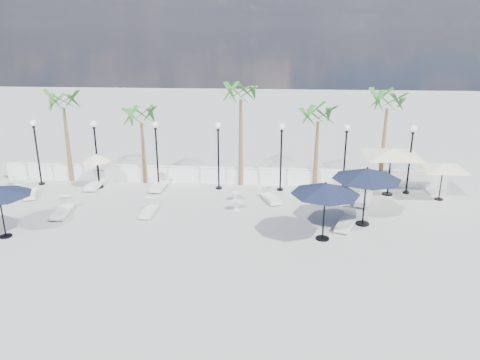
# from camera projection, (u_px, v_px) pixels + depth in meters

# --- Properties ---
(ground) EXTENTS (100.00, 100.00, 0.00)m
(ground) POSITION_uv_depth(u_px,v_px,m) (202.00, 238.00, 20.65)
(ground) COLOR #A1A19C
(ground) RESTS_ON ground
(balustrade) EXTENTS (26.00, 0.30, 1.01)m
(balustrade) POSITION_uv_depth(u_px,v_px,m) (221.00, 175.00, 27.59)
(balustrade) COLOR white
(balustrade) RESTS_ON ground
(lamppost_0) EXTENTS (0.36, 0.36, 3.84)m
(lamppost_0) POSITION_uv_depth(u_px,v_px,m) (36.00, 143.00, 26.73)
(lamppost_0) COLOR black
(lamppost_0) RESTS_ON ground
(lamppost_1) EXTENTS (0.36, 0.36, 3.84)m
(lamppost_1) POSITION_uv_depth(u_px,v_px,m) (96.00, 144.00, 26.49)
(lamppost_1) COLOR black
(lamppost_1) RESTS_ON ground
(lamppost_2) EXTENTS (0.36, 0.36, 3.84)m
(lamppost_2) POSITION_uv_depth(u_px,v_px,m) (156.00, 145.00, 26.25)
(lamppost_2) COLOR black
(lamppost_2) RESTS_ON ground
(lamppost_3) EXTENTS (0.36, 0.36, 3.84)m
(lamppost_3) POSITION_uv_depth(u_px,v_px,m) (218.00, 146.00, 26.01)
(lamppost_3) COLOR black
(lamppost_3) RESTS_ON ground
(lamppost_4) EXTENTS (0.36, 0.36, 3.84)m
(lamppost_4) POSITION_uv_depth(u_px,v_px,m) (281.00, 148.00, 25.77)
(lamppost_4) COLOR black
(lamppost_4) RESTS_ON ground
(lamppost_5) EXTENTS (0.36, 0.36, 3.84)m
(lamppost_5) POSITION_uv_depth(u_px,v_px,m) (345.00, 149.00, 25.53)
(lamppost_5) COLOR black
(lamppost_5) RESTS_ON ground
(lamppost_6) EXTENTS (0.36, 0.36, 3.84)m
(lamppost_6) POSITION_uv_depth(u_px,v_px,m) (411.00, 150.00, 25.29)
(lamppost_6) COLOR black
(lamppost_6) RESTS_ON ground
(palm_0) EXTENTS (2.60, 2.60, 5.50)m
(palm_0) POSITION_uv_depth(u_px,v_px,m) (63.00, 106.00, 26.73)
(palm_0) COLOR brown
(palm_0) RESTS_ON ground
(palm_1) EXTENTS (2.60, 2.60, 4.70)m
(palm_1) POSITION_uv_depth(u_px,v_px,m) (141.00, 120.00, 26.67)
(palm_1) COLOR brown
(palm_1) RESTS_ON ground
(palm_2) EXTENTS (2.60, 2.60, 6.10)m
(palm_2) POSITION_uv_depth(u_px,v_px,m) (241.00, 97.00, 25.85)
(palm_2) COLOR brown
(palm_2) RESTS_ON ground
(palm_3) EXTENTS (2.60, 2.60, 4.90)m
(palm_3) POSITION_uv_depth(u_px,v_px,m) (318.00, 119.00, 25.92)
(palm_3) COLOR brown
(palm_3) RESTS_ON ground
(palm_4) EXTENTS (2.60, 2.60, 5.70)m
(palm_4) POSITION_uv_depth(u_px,v_px,m) (387.00, 106.00, 25.42)
(palm_4) COLOR brown
(palm_4) RESTS_ON ground
(lounger_0) EXTENTS (0.71, 2.06, 0.77)m
(lounger_0) POSITION_uv_depth(u_px,v_px,m) (96.00, 183.00, 26.94)
(lounger_0) COLOR silver
(lounger_0) RESTS_ON ground
(lounger_1) EXTENTS (1.10, 1.81, 0.65)m
(lounger_1) POSITION_uv_depth(u_px,v_px,m) (31.00, 193.00, 25.49)
(lounger_1) COLOR silver
(lounger_1) RESTS_ON ground
(lounger_2) EXTENTS (0.84, 1.99, 0.72)m
(lounger_2) POSITION_uv_depth(u_px,v_px,m) (62.00, 210.00, 23.04)
(lounger_2) COLOR silver
(lounger_2) RESTS_ON ground
(lounger_3) EXTENTS (0.74, 2.00, 0.74)m
(lounger_3) POSITION_uv_depth(u_px,v_px,m) (159.00, 185.00, 26.69)
(lounger_3) COLOR silver
(lounger_3) RESTS_ON ground
(lounger_4) EXTENTS (0.57, 1.71, 0.64)m
(lounger_4) POSITION_uv_depth(u_px,v_px,m) (149.00, 210.00, 23.12)
(lounger_4) COLOR silver
(lounger_4) RESTS_ON ground
(lounger_5) EXTENTS (1.28, 2.04, 0.73)m
(lounger_5) POSITION_uv_depth(u_px,v_px,m) (346.00, 222.00, 21.62)
(lounger_5) COLOR silver
(lounger_5) RESTS_ON ground
(lounger_6) EXTENTS (1.12, 1.81, 0.65)m
(lounger_6) POSITION_uv_depth(u_px,v_px,m) (271.00, 197.00, 24.80)
(lounger_6) COLOR silver
(lounger_6) RESTS_ON ground
(lounger_7) EXTENTS (1.28, 2.21, 0.79)m
(lounger_7) POSITION_uv_depth(u_px,v_px,m) (364.00, 198.00, 24.60)
(lounger_7) COLOR silver
(lounger_7) RESTS_ON ground
(side_table_0) EXTENTS (0.53, 0.53, 0.51)m
(side_table_0) POSITION_uv_depth(u_px,v_px,m) (15.00, 180.00, 27.23)
(side_table_0) COLOR silver
(side_table_0) RESTS_ON ground
(side_table_1) EXTENTS (0.47, 0.47, 0.46)m
(side_table_1) POSITION_uv_depth(u_px,v_px,m) (236.00, 196.00, 24.92)
(side_table_1) COLOR silver
(side_table_1) RESTS_ON ground
(side_table_2) EXTENTS (0.52, 0.52, 0.51)m
(side_table_2) POSITION_uv_depth(u_px,v_px,m) (236.00, 204.00, 23.60)
(side_table_2) COLOR silver
(side_table_2) RESTS_ON ground
(parasol_navy_mid) EXTENTS (2.97, 2.97, 2.66)m
(parasol_navy_mid) POSITION_uv_depth(u_px,v_px,m) (325.00, 189.00, 19.76)
(parasol_navy_mid) COLOR black
(parasol_navy_mid) RESTS_ON ground
(parasol_navy_right) EXTENTS (3.16, 3.16, 2.83)m
(parasol_navy_right) POSITION_uv_depth(u_px,v_px,m) (367.00, 174.00, 21.23)
(parasol_navy_right) COLOR black
(parasol_navy_right) RESTS_ON ground
(parasol_cream_sq_a) EXTENTS (5.76, 5.76, 2.83)m
(parasol_cream_sq_a) POSITION_uv_depth(u_px,v_px,m) (392.00, 149.00, 25.04)
(parasol_cream_sq_a) COLOR black
(parasol_cream_sq_a) RESTS_ON ground
(parasol_cream_sq_b) EXTENTS (4.35, 4.35, 2.18)m
(parasol_cream_sq_b) POSITION_uv_depth(u_px,v_px,m) (444.00, 164.00, 24.49)
(parasol_cream_sq_b) COLOR black
(parasol_cream_sq_b) RESTS_ON ground
(parasol_cream_small) EXTENTS (1.66, 1.66, 2.04)m
(parasol_cream_small) POSITION_uv_depth(u_px,v_px,m) (96.00, 158.00, 26.43)
(parasol_cream_small) COLOR black
(parasol_cream_small) RESTS_ON ground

